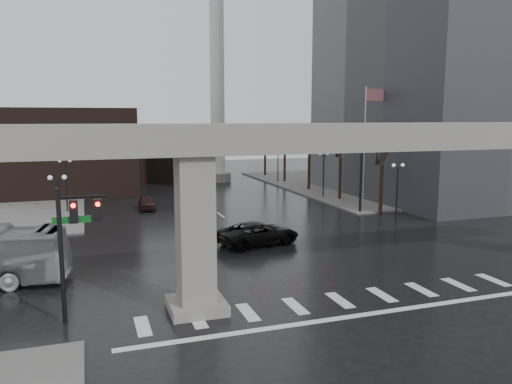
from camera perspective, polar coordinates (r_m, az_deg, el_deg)
ground at (r=26.46m, az=8.51°, el=-11.40°), size 160.00×160.00×0.00m
sidewalk_ne at (r=69.70m, az=13.95°, el=0.95°), size 28.00×36.00×0.15m
elevated_guideway at (r=25.58m, az=11.37°, el=3.66°), size 48.00×2.60×8.70m
office_tower at (r=63.38m, az=21.45°, el=18.91°), size 22.00×26.00×42.00m
building_far_left at (r=64.20m, az=-21.05°, el=4.42°), size 16.00×14.00×10.00m
building_far_mid at (r=74.81m, az=-11.50°, el=4.56°), size 10.00×10.00×8.00m
smokestack at (r=70.40m, az=-4.46°, el=12.07°), size 3.60×3.60×30.00m
signal_mast_arm at (r=45.82m, az=7.89°, el=4.52°), size 12.12×0.43×8.00m
signal_left_pole at (r=23.07m, az=-20.13°, el=-4.29°), size 2.30×0.30×6.00m
flagpole_assembly at (r=51.60m, az=12.62°, el=6.73°), size 2.06×0.12×12.00m
lamp_right_0 at (r=44.24m, az=15.86°, el=1.06°), size 1.22×0.32×5.11m
lamp_right_1 at (r=56.23m, az=7.74°, el=2.84°), size 1.22×0.32×5.11m
lamp_right_2 at (r=68.98m, az=2.53°, el=3.96°), size 1.22×0.32×5.11m
lamp_left_0 at (r=36.50m, az=-21.65°, el=-0.75°), size 1.22×0.32×5.11m
lamp_left_1 at (r=50.37m, az=-20.93°, el=1.70°), size 1.22×0.32×5.11m
lamp_left_2 at (r=64.29m, az=-20.53°, el=3.09°), size 1.22×0.32×5.11m
tree_right_0 at (r=48.20m, az=14.13°, el=0.90°), size 1.09×1.58×7.50m
tree_right_1 at (r=55.02m, az=9.61°, el=2.02°), size 1.09×1.61×7.67m
tree_right_2 at (r=62.12m, az=6.10°, el=2.89°), size 1.10×1.63×7.85m
tree_right_3 at (r=69.42m, az=3.32°, el=3.57°), size 1.11×1.66×8.02m
tree_right_4 at (r=76.86m, az=1.06°, el=4.11°), size 1.12×1.69×8.19m
pickup_truck at (r=35.53m, az=0.31°, el=-4.74°), size 6.33×3.83×1.64m
far_car at (r=50.27m, az=-12.36°, el=-1.16°), size 1.91×4.09×1.36m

